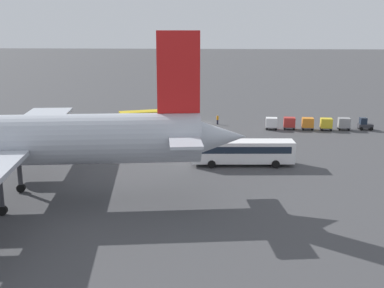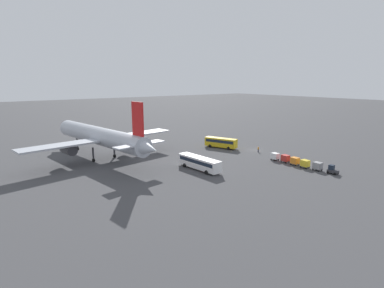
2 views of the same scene
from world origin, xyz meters
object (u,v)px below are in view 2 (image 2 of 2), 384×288
baggage_tug (332,170)px  cargo_cart_grey (318,166)px  airplane (100,137)px  worker_person (258,149)px  cargo_cart_yellow (305,163)px  cargo_cart_orange (295,161)px  cargo_cart_white (275,156)px  shuttle_bus_far (199,162)px  cargo_cart_red (285,158)px  shuttle_bus_near (221,142)px

baggage_tug → cargo_cart_grey: (3.56, 0.36, 0.25)m
airplane → cargo_cart_grey: airplane is taller
worker_person → cargo_cart_yellow: bearing=168.1°
cargo_cart_orange → cargo_cart_white: same height
cargo_cart_white → airplane: bearing=50.6°
baggage_tug → cargo_cart_grey: baggage_tug is taller
shuttle_bus_far → baggage_tug: size_ratio=5.36×
cargo_cart_red → shuttle_bus_near: bearing=4.4°
cargo_cart_red → cargo_cart_white: (3.09, 0.39, 0.00)m
cargo_cart_grey → cargo_cart_white: bearing=2.4°
airplane → cargo_cart_orange: airplane is taller
shuttle_bus_near → cargo_cart_yellow: size_ratio=5.22×
worker_person → cargo_cart_grey: bearing=171.1°
baggage_tug → cargo_cart_yellow: 6.71m
worker_person → cargo_cart_red: size_ratio=0.83×
airplane → cargo_cart_yellow: size_ratio=24.25×
airplane → cargo_cart_white: 48.86m
shuttle_bus_far → worker_person: shuttle_bus_far is taller
shuttle_bus_far → baggage_tug: 31.66m
cargo_cart_grey → cargo_cart_orange: size_ratio=1.00×
shuttle_bus_near → shuttle_bus_far: shuttle_bus_near is taller
shuttle_bus_far → cargo_cart_orange: 25.38m
airplane → cargo_cart_grey: size_ratio=24.25×
shuttle_bus_far → cargo_cart_orange: bearing=-122.0°
cargo_cart_red → cargo_cart_white: 3.11m
airplane → shuttle_bus_near: 37.84m
worker_person → cargo_cart_red: (-12.38, 3.52, 0.32)m
cargo_cart_white → cargo_cart_orange: bearing=-178.1°
shuttle_bus_near → worker_person: (-11.22, -5.31, -1.10)m
cargo_cart_orange → cargo_cart_grey: bearing=-177.0°
worker_person → cargo_cart_orange: size_ratio=0.83×
cargo_cart_orange → airplane: bearing=45.6°
airplane → cargo_cart_red: size_ratio=24.25×
cargo_cart_orange → worker_person: bearing=-13.5°
shuttle_bus_far → cargo_cart_red: bearing=-115.3°
worker_person → cargo_cart_grey: cargo_cart_grey is taller
shuttle_bus_far → baggage_tug: shuttle_bus_far is taller
airplane → shuttle_bus_far: 29.74m
cargo_cart_white → cargo_cart_grey: bearing=-177.6°
airplane → cargo_cart_red: bearing=-139.8°
airplane → worker_person: 47.04m
worker_person → cargo_cart_grey: size_ratio=0.83×
cargo_cart_red → cargo_cart_orange: bearing=176.5°
cargo_cart_grey → cargo_cart_orange: 6.18m
airplane → cargo_cart_white: bearing=-137.4°
shuttle_bus_far → cargo_cart_yellow: size_ratio=6.25×
shuttle_bus_near → cargo_cart_white: 20.58m
cargo_cart_orange → baggage_tug: bearing=-176.0°
airplane → cargo_cart_yellow: bearing=-144.9°
cargo_cart_yellow → cargo_cart_red: bearing=-3.7°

